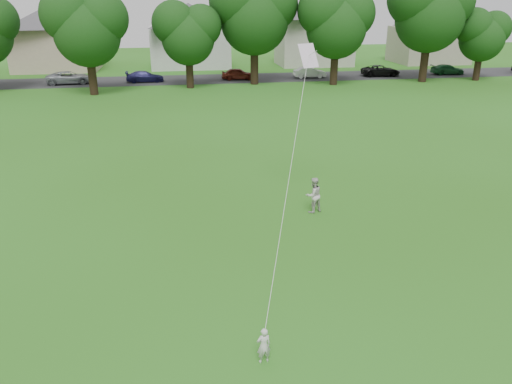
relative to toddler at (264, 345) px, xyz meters
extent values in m
plane|color=#295B14|center=(0.58, 3.50, -0.49)|extent=(160.00, 160.00, 0.00)
cube|color=#2D2D30|center=(0.58, 45.50, -0.48)|extent=(90.00, 7.00, 0.01)
imported|color=silver|center=(0.00, 0.00, 0.00)|extent=(0.39, 0.29, 0.97)
imported|color=beige|center=(3.63, 8.68, 0.27)|extent=(0.89, 0.80, 1.50)
plane|color=white|center=(3.54, 9.94, 5.70)|extent=(1.08, 0.81, 0.89)
cylinder|color=white|center=(1.77, 4.97, 2.96)|extent=(0.01, 0.01, 11.89)
cylinder|color=black|center=(-8.97, 37.91, 1.32)|extent=(0.75, 0.75, 3.61)
cylinder|color=black|center=(-0.13, 40.11, 1.09)|extent=(0.71, 0.71, 3.16)
cylinder|color=black|center=(6.46, 41.35, 1.61)|extent=(0.80, 0.80, 4.19)
cylinder|color=black|center=(14.35, 39.76, 1.37)|extent=(0.76, 0.76, 3.71)
cylinder|color=black|center=(24.19, 40.05, 1.67)|extent=(0.81, 0.81, 4.31)
cylinder|color=black|center=(30.29, 39.96, 0.95)|extent=(0.69, 0.69, 2.87)
imported|color=gray|center=(-12.24, 44.50, 0.16)|extent=(4.78, 2.65, 1.27)
imported|color=#181647|center=(-4.68, 44.50, 0.09)|extent=(3.95, 1.73, 1.13)
imported|color=#611E13|center=(5.20, 44.50, 0.14)|extent=(3.70, 1.73, 1.23)
imported|color=silver|center=(13.13, 44.50, 0.11)|extent=(3.60, 1.37, 1.17)
imported|color=black|center=(21.39, 44.50, 0.12)|extent=(4.39, 2.14, 1.20)
imported|color=#1B532A|center=(29.51, 44.50, 0.08)|extent=(3.90, 1.75, 1.11)
cube|color=#BEA58E|center=(-15.42, 55.50, 1.96)|extent=(9.53, 6.81, 4.89)
pyramid|color=#474449|center=(-15.42, 55.50, 7.10)|extent=(13.75, 13.75, 2.69)
cube|color=silver|center=(0.58, 55.50, 1.99)|extent=(9.65, 6.36, 4.96)
pyramid|color=#474449|center=(0.58, 55.50, 7.20)|extent=(13.92, 13.92, 2.73)
cube|color=#BCB9A9|center=(16.58, 55.50, 2.41)|extent=(9.18, 6.50, 5.80)
cube|color=#ABA18E|center=(32.58, 55.50, 1.83)|extent=(8.91, 7.44, 4.64)
pyramid|color=#474449|center=(32.58, 55.50, 6.70)|extent=(12.85, 12.85, 2.55)
camera|label=1|loc=(-1.79, -9.70, 7.85)|focal=35.00mm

